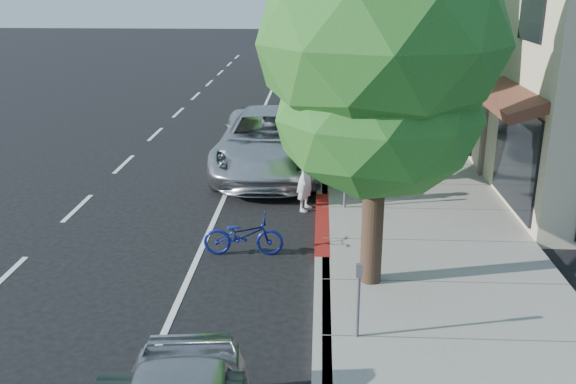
# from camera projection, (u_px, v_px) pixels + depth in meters

# --- Properties ---
(ground) EXTENTS (120.00, 120.00, 0.00)m
(ground) POSITION_uv_depth(u_px,v_px,m) (322.00, 244.00, 14.06)
(ground) COLOR black
(ground) RESTS_ON ground
(sidewalk) EXTENTS (4.60, 56.00, 0.15)m
(sidewalk) POSITION_uv_depth(u_px,v_px,m) (391.00, 149.00, 21.49)
(sidewalk) COLOR gray
(sidewalk) RESTS_ON ground
(curb) EXTENTS (0.30, 56.00, 0.15)m
(curb) POSITION_uv_depth(u_px,v_px,m) (322.00, 148.00, 21.60)
(curb) COLOR #9E998E
(curb) RESTS_ON ground
(curb_red_segment) EXTENTS (0.32, 4.00, 0.15)m
(curb_red_segment) POSITION_uv_depth(u_px,v_px,m) (322.00, 224.00, 14.98)
(curb_red_segment) COLOR maroon
(curb_red_segment) RESTS_ON ground
(storefront_building) EXTENTS (10.00, 36.00, 7.00)m
(storefront_building) POSITION_uv_depth(u_px,v_px,m) (532.00, 24.00, 29.50)
(storefront_building) COLOR #BEB692
(storefront_building) RESTS_ON ground
(street_tree_0) EXTENTS (4.28, 4.28, 7.17)m
(street_tree_0) POSITION_uv_depth(u_px,v_px,m) (380.00, 48.00, 10.70)
(street_tree_0) COLOR black
(street_tree_0) RESTS_ON ground
(street_tree_1) EXTENTS (5.06, 5.06, 7.32)m
(street_tree_1) POSITION_uv_depth(u_px,v_px,m) (360.00, 25.00, 16.39)
(street_tree_1) COLOR black
(street_tree_1) RESTS_ON ground
(street_tree_2) EXTENTS (4.43, 4.43, 6.69)m
(street_tree_2) POSITION_uv_depth(u_px,v_px,m) (350.00, 22.00, 22.18)
(street_tree_2) COLOR black
(street_tree_2) RESTS_ON ground
(street_tree_5) EXTENTS (4.94, 4.94, 6.86)m
(street_tree_5) POSITION_uv_depth(u_px,v_px,m) (338.00, 2.00, 39.20)
(street_tree_5) COLOR black
(street_tree_5) RESTS_ON ground
(cyclist) EXTENTS (0.58, 0.73, 1.75)m
(cyclist) POSITION_uv_depth(u_px,v_px,m) (306.00, 176.00, 15.87)
(cyclist) COLOR silver
(cyclist) RESTS_ON ground
(bicycle) EXTENTS (1.69, 0.65, 0.88)m
(bicycle) POSITION_uv_depth(u_px,v_px,m) (243.00, 235.00, 13.41)
(bicycle) COLOR navy
(bicycle) RESTS_ON ground
(silver_suv) EXTENTS (3.09, 6.59, 1.82)m
(silver_suv) POSITION_uv_depth(u_px,v_px,m) (270.00, 142.00, 19.04)
(silver_suv) COLOR silver
(silver_suv) RESTS_ON ground
(dark_sedan) EXTENTS (1.87, 4.53, 1.46)m
(dark_sedan) POSITION_uv_depth(u_px,v_px,m) (306.00, 123.00, 22.37)
(dark_sedan) COLOR #222427
(dark_sedan) RESTS_ON ground
(white_pickup) EXTENTS (2.50, 5.48, 1.55)m
(white_pickup) POSITION_uv_depth(u_px,v_px,m) (313.00, 75.00, 32.85)
(white_pickup) COLOR silver
(white_pickup) RESTS_ON ground
(dark_suv_far) EXTENTS (2.02, 4.78, 1.61)m
(dark_suv_far) POSITION_uv_depth(u_px,v_px,m) (311.00, 57.00, 39.91)
(dark_suv_far) COLOR black
(dark_suv_far) RESTS_ON ground
(pedestrian) EXTENTS (0.98, 0.81, 1.85)m
(pedestrian) POSITION_uv_depth(u_px,v_px,m) (385.00, 107.00, 23.26)
(pedestrian) COLOR black
(pedestrian) RESTS_ON sidewalk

